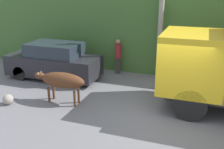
{
  "coord_description": "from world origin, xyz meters",
  "views": [
    {
      "loc": [
        0.88,
        -8.04,
        4.21
      ],
      "look_at": [
        -2.14,
        0.5,
        1.1
      ],
      "focal_mm": 42.0,
      "sensor_mm": 36.0,
      "label": 1
    }
  ],
  "objects_px": {
    "pedestrian_on_hill": "(118,55)",
    "roadside_rock": "(8,99)",
    "parked_suv": "(54,62)",
    "utility_pole": "(161,15)",
    "brown_cow": "(62,81)"
  },
  "relations": [
    {
      "from": "parked_suv",
      "to": "utility_pole",
      "type": "relative_size",
      "value": 0.77
    },
    {
      "from": "pedestrian_on_hill",
      "to": "utility_pole",
      "type": "xyz_separation_m",
      "value": [
        2.0,
        -0.01,
        1.97
      ]
    },
    {
      "from": "pedestrian_on_hill",
      "to": "utility_pole",
      "type": "relative_size",
      "value": 0.3
    },
    {
      "from": "brown_cow",
      "to": "roadside_rock",
      "type": "bearing_deg",
      "value": -148.91
    },
    {
      "from": "utility_pole",
      "to": "pedestrian_on_hill",
      "type": "bearing_deg",
      "value": 179.57
    },
    {
      "from": "pedestrian_on_hill",
      "to": "roadside_rock",
      "type": "xyz_separation_m",
      "value": [
        -2.7,
        -4.79,
        -0.77
      ]
    },
    {
      "from": "brown_cow",
      "to": "utility_pole",
      "type": "relative_size",
      "value": 0.37
    },
    {
      "from": "brown_cow",
      "to": "parked_suv",
      "type": "xyz_separation_m",
      "value": [
        -1.72,
        2.24,
        -0.05
      ]
    },
    {
      "from": "parked_suv",
      "to": "utility_pole",
      "type": "xyz_separation_m",
      "value": [
        4.59,
        1.69,
        2.11
      ]
    },
    {
      "from": "pedestrian_on_hill",
      "to": "brown_cow",
      "type": "bearing_deg",
      "value": 59.57
    },
    {
      "from": "utility_pole",
      "to": "brown_cow",
      "type": "bearing_deg",
      "value": -126.15
    },
    {
      "from": "brown_cow",
      "to": "utility_pole",
      "type": "distance_m",
      "value": 5.29
    },
    {
      "from": "roadside_rock",
      "to": "utility_pole",
      "type": "bearing_deg",
      "value": 45.45
    },
    {
      "from": "utility_pole",
      "to": "roadside_rock",
      "type": "bearing_deg",
      "value": -134.55
    },
    {
      "from": "pedestrian_on_hill",
      "to": "roadside_rock",
      "type": "bearing_deg",
      "value": 42.68
    }
  ]
}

